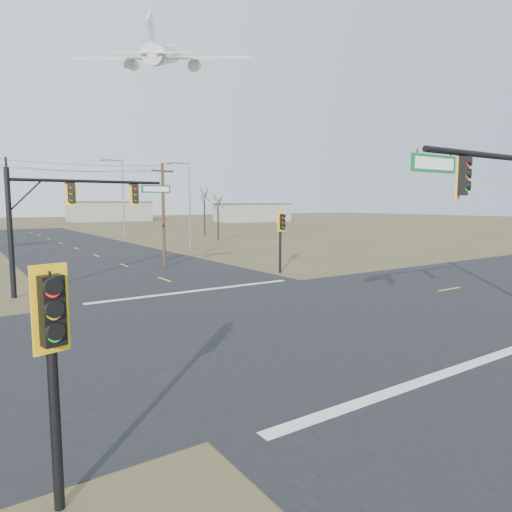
{
  "coord_description": "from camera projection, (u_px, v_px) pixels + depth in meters",
  "views": [
    {
      "loc": [
        -11.08,
        -14.82,
        4.82
      ],
      "look_at": [
        -0.43,
        1.0,
        2.61
      ],
      "focal_mm": 32.0,
      "sensor_mm": 36.0,
      "label": 1
    }
  ],
  "objects": [
    {
      "name": "road_ns",
      "position": [
        278.0,
        320.0,
        18.91
      ],
      "size": [
        14.0,
        160.0,
        0.02
      ],
      "primitive_type": "cube",
      "color": "black",
      "rests_on": "ground"
    },
    {
      "name": "mast_arm_far",
      "position": [
        74.0,
        204.0,
        24.52
      ],
      "size": [
        8.83,
        0.56,
        6.61
      ],
      "rotation": [
        0.0,
        0.0,
        -0.32
      ],
      "color": "black",
      "rests_on": "ground"
    },
    {
      "name": "utility_pole_near",
      "position": [
        163.0,
        213.0,
        33.82
      ],
      "size": [
        1.88,
        0.52,
        7.77
      ],
      "rotation": [
        0.0,
        0.0,
        0.21
      ],
      "color": "#422B1C",
      "rests_on": "ground"
    },
    {
      "name": "bare_tree_c",
      "position": [
        218.0,
        202.0,
        59.69
      ],
      "size": [
        2.79,
        2.79,
        6.42
      ],
      "rotation": [
        0.0,
        0.0,
        0.03
      ],
      "color": "black",
      "rests_on": "ground"
    },
    {
      "name": "warehouse_right",
      "position": [
        252.0,
        213.0,
        119.21
      ],
      "size": [
        18.0,
        10.0,
        4.5
      ],
      "primitive_type": "cube",
      "color": "gray",
      "rests_on": "ground"
    },
    {
      "name": "warehouse_mid",
      "position": [
        109.0,
        212.0,
        123.14
      ],
      "size": [
        20.0,
        12.0,
        5.0
      ],
      "primitive_type": "cube",
      "color": "gray",
      "rests_on": "ground"
    },
    {
      "name": "stop_bar_near",
      "position": [
        438.0,
        376.0,
        12.73
      ],
      "size": [
        12.0,
        0.4,
        0.01
      ],
      "primitive_type": "cube",
      "color": "silver",
      "rests_on": "road_ns"
    },
    {
      "name": "stop_bar_far",
      "position": [
        197.0,
        291.0,
        25.09
      ],
      "size": [
        12.0,
        0.4,
        0.01
      ],
      "primitive_type": "cube",
      "color": "silver",
      "rests_on": "road_ns"
    },
    {
      "name": "streetlight_a",
      "position": [
        188.0,
        201.0,
        46.02
      ],
      "size": [
        2.51,
        0.33,
        8.97
      ],
      "rotation": [
        0.0,
        0.0,
        0.23
      ],
      "color": "slate",
      "rests_on": "ground"
    },
    {
      "name": "jet_airliner",
      "position": [
        163.0,
        54.0,
        90.22
      ],
      "size": [
        32.78,
        33.26,
        16.84
      ],
      "rotation": [
        0.0,
        -0.32,
        0.97
      ],
      "color": "silver"
    },
    {
      "name": "pedestal_signal_sw",
      "position": [
        52.0,
        331.0,
        6.78
      ],
      "size": [
        0.64,
        0.54,
        3.95
      ],
      "rotation": [
        0.0,
        0.0,
        0.23
      ],
      "color": "black",
      "rests_on": "ground"
    },
    {
      "name": "road_ew",
      "position": [
        278.0,
        320.0,
        18.91
      ],
      "size": [
        160.0,
        14.0,
        0.02
      ],
      "primitive_type": "cube",
      "color": "black",
      "rests_on": "ground"
    },
    {
      "name": "ground",
      "position": [
        278.0,
        320.0,
        18.91
      ],
      "size": [
        320.0,
        320.0,
        0.0
      ],
      "primitive_type": "plane",
      "color": "brown",
      "rests_on": "ground"
    },
    {
      "name": "bare_tree_d",
      "position": [
        204.0,
        194.0,
        66.11
      ],
      "size": [
        3.09,
        3.09,
        7.58
      ],
      "rotation": [
        0.0,
        0.0,
        -0.08
      ],
      "color": "black",
      "rests_on": "ground"
    },
    {
      "name": "pedestal_signal_ne",
      "position": [
        282.0,
        228.0,
        31.19
      ],
      "size": [
        0.65,
        0.56,
        4.27
      ],
      "rotation": [
        0.0,
        0.0,
        -0.29
      ],
      "color": "black",
      "rests_on": "ground"
    },
    {
      "name": "streetlight_b",
      "position": [
        122.0,
        194.0,
        62.3
      ],
      "size": [
        3.0,
        0.31,
        10.78
      ],
      "rotation": [
        0.0,
        0.0,
        0.06
      ],
      "color": "slate",
      "rests_on": "ground"
    }
  ]
}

